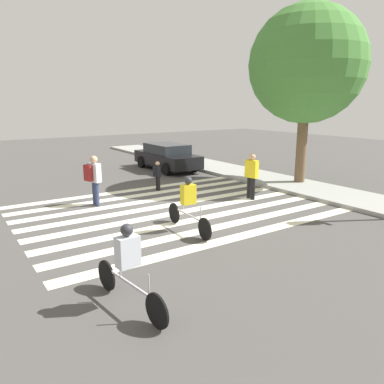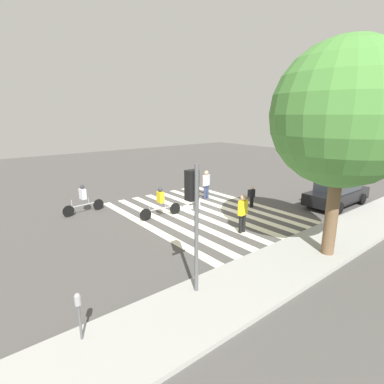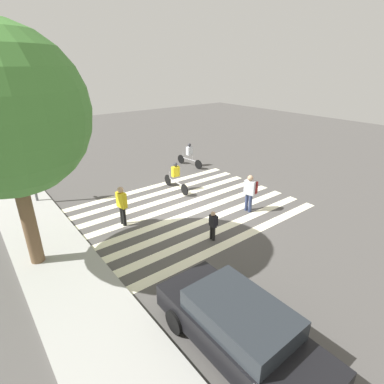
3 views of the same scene
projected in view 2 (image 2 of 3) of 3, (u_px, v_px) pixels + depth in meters
ground_plane at (203, 213)px, 16.14m from camera, size 60.00×60.00×0.00m
sidewalk_curb at (310, 252)px, 11.40m from camera, size 36.00×2.50×0.14m
crosswalk_stripes at (203, 213)px, 16.14m from camera, size 7.20×10.00×0.01m
traffic_light at (193, 205)px, 8.24m from camera, size 0.60×0.50×3.88m
parking_meter at (78, 307)px, 6.66m from camera, size 0.15×0.15×1.33m
street_tree at (344, 115)px, 9.88m from camera, size 4.87×4.87×7.56m
pedestrian_adult_tall_backpack at (243, 211)px, 13.19m from camera, size 0.52×0.30×1.76m
pedestrian_child_with_backpack at (252, 195)px, 16.92m from camera, size 0.36×0.31×1.23m
pedestrian_adult_blue_shirt at (206, 182)px, 18.61m from camera, size 0.54×0.51×1.78m
cyclist_mid_street at (83, 198)px, 15.83m from camera, size 2.28×0.43×1.57m
cyclist_far_lane at (160, 201)px, 15.18m from camera, size 2.35×0.41×1.58m
car_parked_silver_sedan at (337, 193)px, 17.25m from camera, size 4.52×1.92×1.42m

